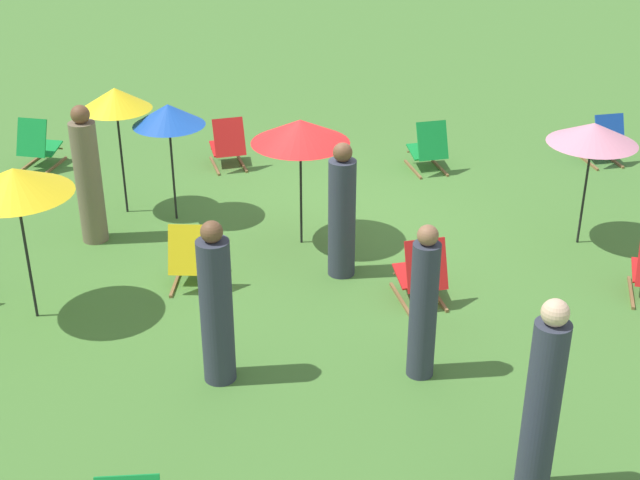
{
  "coord_description": "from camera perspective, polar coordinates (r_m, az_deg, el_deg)",
  "views": [
    {
      "loc": [
        0.01,
        10.69,
        5.29
      ],
      "look_at": [
        0.0,
        1.2,
        0.5
      ],
      "focal_mm": 49.49,
      "sensor_mm": 36.0,
      "label": 1
    }
  ],
  "objects": [
    {
      "name": "deckchair_6",
      "position": [
        10.24,
        6.57,
        -2.15
      ],
      "size": [
        0.64,
        0.85,
        0.83
      ],
      "rotation": [
        0.0,
        0.0,
        0.23
      ],
      "color": "olive",
      "rests_on": "ground"
    },
    {
      "name": "person_0",
      "position": [
        8.68,
        -6.72,
        -4.37
      ],
      "size": [
        0.38,
        0.38,
        1.76
      ],
      "rotation": [
        0.0,
        0.0,
        4.54
      ],
      "color": "#333847",
      "rests_on": "ground"
    },
    {
      "name": "deckchair_1",
      "position": [
        14.65,
        -17.78,
        5.84
      ],
      "size": [
        0.62,
        0.84,
        0.83
      ],
      "rotation": [
        0.0,
        0.0,
        -0.21
      ],
      "color": "olive",
      "rests_on": "ground"
    },
    {
      "name": "umbrella_0",
      "position": [
        11.59,
        17.25,
        6.6
      ],
      "size": [
        1.13,
        1.13,
        1.66
      ],
      "color": "black",
      "rests_on": "ground"
    },
    {
      "name": "person_3",
      "position": [
        7.45,
        14.18,
        -10.3
      ],
      "size": [
        0.32,
        0.32,
        1.88
      ],
      "rotation": [
        0.0,
        0.0,
        1.49
      ],
      "color": "#333847",
      "rests_on": "ground"
    },
    {
      "name": "deckchair_2",
      "position": [
        13.94,
        7.03,
        5.9
      ],
      "size": [
        0.65,
        0.85,
        0.83
      ],
      "rotation": [
        0.0,
        0.0,
        0.24
      ],
      "color": "olive",
      "rests_on": "ground"
    },
    {
      "name": "umbrella_3",
      "position": [
        12.26,
        -13.1,
        8.88
      ],
      "size": [
        0.97,
        0.97,
        1.82
      ],
      "color": "black",
      "rests_on": "ground"
    },
    {
      "name": "umbrella_4",
      "position": [
        11.95,
        -9.78,
        7.97
      ],
      "size": [
        0.97,
        0.97,
        1.66
      ],
      "color": "black",
      "rests_on": "ground"
    },
    {
      "name": "person_4",
      "position": [
        8.76,
        6.71,
        -4.25
      ],
      "size": [
        0.39,
        0.39,
        1.68
      ],
      "rotation": [
        0.0,
        0.0,
        3.73
      ],
      "color": "#333847",
      "rests_on": "ground"
    },
    {
      "name": "umbrella_1",
      "position": [
        9.85,
        -19.14,
        3.6
      ],
      "size": [
        1.22,
        1.22,
        1.81
      ],
      "color": "black",
      "rests_on": "ground"
    },
    {
      "name": "deckchair_11",
      "position": [
        10.61,
        -8.3,
        -1.16
      ],
      "size": [
        0.5,
        0.78,
        0.83
      ],
      "rotation": [
        0.0,
        0.0,
        -0.04
      ],
      "color": "olive",
      "rests_on": "ground"
    },
    {
      "name": "person_2",
      "position": [
        10.57,
        1.43,
        1.68
      ],
      "size": [
        0.47,
        0.47,
        1.71
      ],
      "rotation": [
        0.0,
        0.0,
        2.27
      ],
      "color": "#333847",
      "rests_on": "ground"
    },
    {
      "name": "umbrella_2",
      "position": [
        11.07,
        -1.28,
        7.04
      ],
      "size": [
        1.26,
        1.26,
        1.71
      ],
      "color": "black",
      "rests_on": "ground"
    },
    {
      "name": "person_1",
      "position": [
        11.77,
        -14.75,
        3.87
      ],
      "size": [
        0.43,
        0.43,
        1.87
      ],
      "rotation": [
        0.0,
        0.0,
        5.04
      ],
      "color": "#72664C",
      "rests_on": "ground"
    },
    {
      "name": "deckchair_5",
      "position": [
        14.86,
        17.87,
        6.12
      ],
      "size": [
        0.63,
        0.84,
        0.83
      ],
      "rotation": [
        0.0,
        0.0,
        0.21
      ],
      "color": "olive",
      "rests_on": "ground"
    },
    {
      "name": "ground_plane",
      "position": [
        11.93,
        -0.01,
        0.45
      ],
      "size": [
        40.0,
        40.0,
        0.0
      ],
      "primitive_type": "plane",
      "color": "#477A33"
    },
    {
      "name": "deckchair_7",
      "position": [
        14.05,
        -5.97,
        6.12
      ],
      "size": [
        0.67,
        0.86,
        0.83
      ],
      "rotation": [
        0.0,
        0.0,
        0.28
      ],
      "color": "olive",
      "rests_on": "ground"
    }
  ]
}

